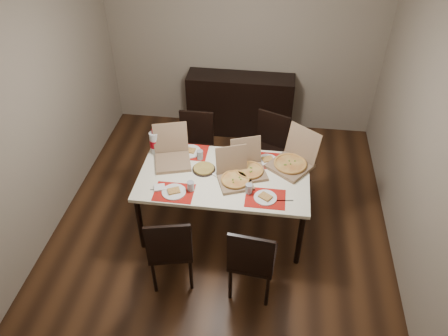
# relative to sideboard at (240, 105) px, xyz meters

# --- Properties ---
(ground) EXTENTS (3.80, 4.00, 0.02)m
(ground) POSITION_rel_sideboard_xyz_m (0.00, -1.78, -0.46)
(ground) COLOR #422614
(ground) RESTS_ON ground
(room_walls) EXTENTS (3.84, 4.02, 2.62)m
(room_walls) POSITION_rel_sideboard_xyz_m (0.00, -1.35, 1.28)
(room_walls) COLOR gray
(room_walls) RESTS_ON ground
(sideboard) EXTENTS (1.50, 0.40, 0.90)m
(sideboard) POSITION_rel_sideboard_xyz_m (0.00, 0.00, 0.00)
(sideboard) COLOR black
(sideboard) RESTS_ON ground
(dining_table) EXTENTS (1.80, 1.00, 0.75)m
(dining_table) POSITION_rel_sideboard_xyz_m (0.03, -1.96, 0.23)
(dining_table) COLOR white
(dining_table) RESTS_ON ground
(chair_near_left) EXTENTS (0.50, 0.50, 0.93)m
(chair_near_left) POSITION_rel_sideboard_xyz_m (-0.38, -2.80, 0.06)
(chair_near_left) COLOR black
(chair_near_left) RESTS_ON ground
(chair_near_right) EXTENTS (0.46, 0.46, 0.93)m
(chair_near_right) POSITION_rel_sideboard_xyz_m (0.41, -2.84, 0.06)
(chair_near_right) COLOR black
(chair_near_right) RESTS_ON ground
(chair_far_left) EXTENTS (0.42, 0.42, 0.93)m
(chair_far_left) POSITION_rel_sideboard_xyz_m (-0.44, -1.15, 0.06)
(chair_far_left) COLOR black
(chair_far_left) RESTS_ON ground
(chair_far_right) EXTENTS (0.55, 0.55, 0.93)m
(chair_far_right) POSITION_rel_sideboard_xyz_m (0.46, -1.05, 0.06)
(chair_far_right) COLOR black
(chair_far_right) RESTS_ON ground
(setting_near_left) EXTENTS (0.45, 0.30, 0.11)m
(setting_near_left) POSITION_rel_sideboard_xyz_m (-0.42, -2.27, 0.32)
(setting_near_left) COLOR #B9110C
(setting_near_left) RESTS_ON dining_table
(setting_near_right) EXTENTS (0.48, 0.30, 0.11)m
(setting_near_right) POSITION_rel_sideboard_xyz_m (0.43, -2.24, 0.32)
(setting_near_right) COLOR #B9110C
(setting_near_right) RESTS_ON dining_table
(setting_far_left) EXTENTS (0.49, 0.30, 0.11)m
(setting_far_left) POSITION_rel_sideboard_xyz_m (-0.40, -1.63, 0.32)
(setting_far_left) COLOR #B9110C
(setting_far_left) RESTS_ON dining_table
(setting_far_right) EXTENTS (0.47, 0.30, 0.11)m
(setting_far_right) POSITION_rel_sideboard_xyz_m (0.42, -1.64, 0.32)
(setting_far_right) COLOR #B9110C
(setting_far_right) RESTS_ON dining_table
(napkin_loose) EXTENTS (0.16, 0.16, 0.02)m
(napkin_loose) POSITION_rel_sideboard_xyz_m (-0.02, -1.95, 0.31)
(napkin_loose) COLOR white
(napkin_loose) RESTS_ON dining_table
(pizza_box_center) EXTENTS (0.44, 0.46, 0.33)m
(pizza_box_center) POSITION_rel_sideboard_xyz_m (0.14, -2.03, 0.35)
(pizza_box_center) COLOR #7E6248
(pizza_box_center) RESTS_ON dining_table
(pizza_box_right) EXTENTS (0.58, 0.59, 0.40)m
(pizza_box_right) POSITION_rel_sideboard_xyz_m (0.74, -1.70, 0.36)
(pizza_box_right) COLOR #7E6248
(pizza_box_right) RESTS_ON dining_table
(pizza_box_left) EXTENTS (0.48, 0.51, 0.38)m
(pizza_box_left) POSITION_rel_sideboard_xyz_m (-0.57, -1.78, 0.36)
(pizza_box_left) COLOR #7E6248
(pizza_box_left) RESTS_ON dining_table
(pizza_box_extra) EXTENTS (0.44, 0.46, 0.33)m
(pizza_box_extra) POSITION_rel_sideboard_xyz_m (0.28, -1.86, 0.35)
(pizza_box_extra) COLOR #7E6248
(pizza_box_extra) RESTS_ON dining_table
(faina_plate) EXTENTS (0.25, 0.25, 0.03)m
(faina_plate) POSITION_rel_sideboard_xyz_m (-0.20, -1.89, 0.31)
(faina_plate) COLOR black
(faina_plate) RESTS_ON dining_table
(dip_bowl) EXTENTS (0.16, 0.16, 0.03)m
(dip_bowl) POSITION_rel_sideboard_xyz_m (0.05, -1.73, 0.31)
(dip_bowl) COLOR white
(dip_bowl) RESTS_ON dining_table
(soda_bottle) EXTENTS (0.11, 0.11, 0.32)m
(soda_bottle) POSITION_rel_sideboard_xyz_m (-0.80, -1.66, 0.43)
(soda_bottle) COLOR silver
(soda_bottle) RESTS_ON dining_table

